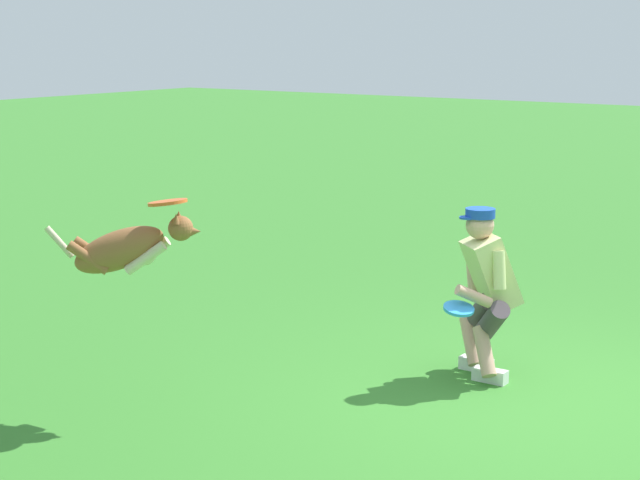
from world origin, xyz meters
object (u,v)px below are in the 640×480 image
Objects in this scene: person at (486,287)px; dog at (127,248)px; frisbee_held at (459,309)px; frisbee_flying at (168,202)px.

dog is (1.69, 2.04, 0.44)m from person.
person is 0.40m from frisbee_held.
dog is 4.09× the size of frisbee_held.
frisbee_held is at bearing -132.42° from frisbee_flying.
person is 4.89× the size of frisbee_flying.
frisbee_held is (-1.39, -1.53, -0.85)m from frisbee_flying.
person is 1.40× the size of dog.
person is at bearing 17.13° from dog.
frisbee_flying is (-0.27, -0.13, 0.32)m from dog.
dog is 2.40m from frisbee_held.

